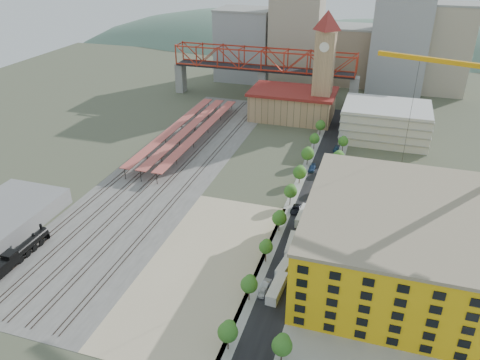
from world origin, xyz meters
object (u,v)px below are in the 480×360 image
(clock_tower, at_px, (325,58))
(construction_building, at_px, (399,242))
(site_trailer_a, at_px, (277,288))
(site_trailer_c, at_px, (292,245))
(locomotive, at_px, (20,252))
(site_trailer_d, at_px, (303,216))
(car_0, at_px, (263,292))
(site_trailer_b, at_px, (285,266))

(clock_tower, height_order, construction_building, clock_tower)
(site_trailer_a, distance_m, site_trailer_c, 17.81)
(locomotive, height_order, site_trailer_c, locomotive)
(construction_building, height_order, site_trailer_d, construction_building)
(site_trailer_c, relative_size, car_0, 2.61)
(locomotive, xyz_separation_m, site_trailer_d, (66.00, 40.41, -0.73))
(construction_building, distance_m, site_trailer_d, 32.41)
(clock_tower, relative_size, locomotive, 2.29)
(site_trailer_c, bearing_deg, clock_tower, 92.39)
(site_trailer_a, relative_size, site_trailer_b, 1.14)
(clock_tower, xyz_separation_m, car_0, (5.00, -117.20, -28.03))
(construction_building, distance_m, site_trailer_a, 31.43)
(clock_tower, bearing_deg, site_trailer_c, -85.33)
(site_trailer_a, bearing_deg, site_trailer_b, 93.61)
(clock_tower, relative_size, construction_building, 1.03)
(site_trailer_d, bearing_deg, site_trailer_a, -87.44)
(site_trailer_a, height_order, site_trailer_b, site_trailer_a)
(site_trailer_c, height_order, site_trailer_d, site_trailer_d)
(construction_building, height_order, site_trailer_b, construction_building)
(car_0, bearing_deg, construction_building, 33.01)
(locomotive, height_order, site_trailer_a, locomotive)
(locomotive, bearing_deg, site_trailer_a, 6.13)
(site_trailer_a, height_order, site_trailer_c, site_trailer_c)
(clock_tower, distance_m, site_trailer_d, 87.15)
(site_trailer_d, bearing_deg, car_0, -92.36)
(locomotive, bearing_deg, construction_building, 13.91)
(clock_tower, distance_m, site_trailer_b, 110.40)
(site_trailer_a, distance_m, site_trailer_d, 33.33)
(clock_tower, height_order, site_trailer_a, clock_tower)
(car_0, bearing_deg, site_trailer_c, 83.50)
(site_trailer_b, bearing_deg, site_trailer_c, 98.72)
(clock_tower, distance_m, site_trailer_c, 101.94)
(construction_building, bearing_deg, locomotive, -166.09)
(site_trailer_b, height_order, site_trailer_c, site_trailer_c)
(site_trailer_c, bearing_deg, locomotive, -161.62)
(site_trailer_d, bearing_deg, site_trailer_c, -87.44)
(clock_tower, height_order, site_trailer_d, clock_tower)
(construction_building, relative_size, site_trailer_d, 4.96)
(site_trailer_c, relative_size, site_trailer_d, 1.00)
(construction_building, relative_size, site_trailer_a, 5.15)
(construction_building, height_order, site_trailer_c, construction_building)
(locomotive, distance_m, site_trailer_b, 67.96)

